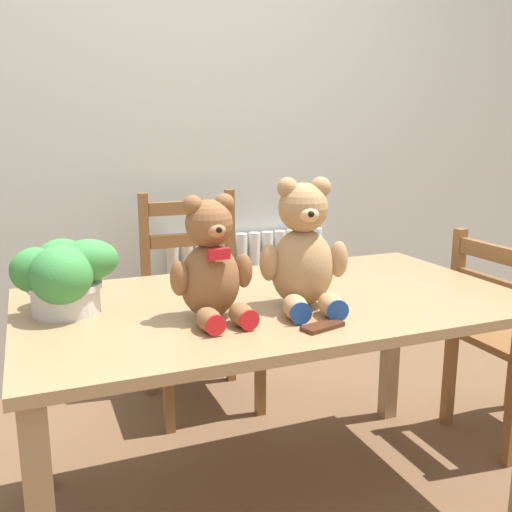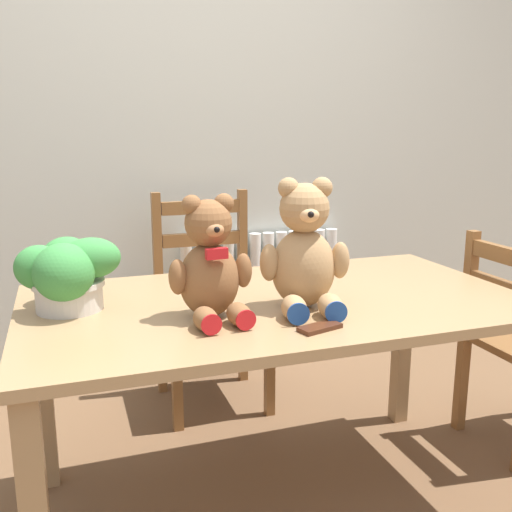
{
  "view_description": "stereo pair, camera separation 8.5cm",
  "coord_description": "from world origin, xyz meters",
  "px_view_note": "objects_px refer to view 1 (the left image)",
  "views": [
    {
      "loc": [
        -0.69,
        -1.13,
        1.23
      ],
      "look_at": [
        -0.1,
        0.33,
        0.89
      ],
      "focal_mm": 40.0,
      "sensor_mm": 36.0,
      "label": 1
    },
    {
      "loc": [
        -0.61,
        -1.16,
        1.23
      ],
      "look_at": [
        -0.1,
        0.33,
        0.89
      ],
      "focal_mm": 40.0,
      "sensor_mm": 36.0,
      "label": 2
    }
  ],
  "objects_px": {
    "wooden_chair_behind": "(198,302)",
    "teddy_bear_left": "(211,266)",
    "wooden_chair_side": "(510,337)",
    "chocolate_bar": "(323,326)",
    "teddy_bear_right": "(304,253)",
    "potted_plant": "(64,275)"
  },
  "relations": [
    {
      "from": "wooden_chair_side",
      "to": "teddy_bear_left",
      "type": "relative_size",
      "value": 2.47
    },
    {
      "from": "wooden_chair_behind",
      "to": "chocolate_bar",
      "type": "bearing_deg",
      "value": 90.5
    },
    {
      "from": "wooden_chair_side",
      "to": "potted_plant",
      "type": "bearing_deg",
      "value": -91.29
    },
    {
      "from": "teddy_bear_right",
      "to": "potted_plant",
      "type": "xyz_separation_m",
      "value": [
        -0.65,
        0.2,
        -0.05
      ]
    },
    {
      "from": "chocolate_bar",
      "to": "teddy_bear_left",
      "type": "bearing_deg",
      "value": 141.59
    },
    {
      "from": "wooden_chair_side",
      "to": "chocolate_bar",
      "type": "xyz_separation_m",
      "value": [
        -1.04,
        -0.35,
        0.3
      ]
    },
    {
      "from": "wooden_chair_behind",
      "to": "teddy_bear_left",
      "type": "height_order",
      "value": "teddy_bear_left"
    },
    {
      "from": "teddy_bear_left",
      "to": "chocolate_bar",
      "type": "bearing_deg",
      "value": 137.95
    },
    {
      "from": "wooden_chair_behind",
      "to": "wooden_chair_side",
      "type": "bearing_deg",
      "value": 143.22
    },
    {
      "from": "teddy_bear_left",
      "to": "potted_plant",
      "type": "bearing_deg",
      "value": -31.9
    },
    {
      "from": "teddy_bear_right",
      "to": "potted_plant",
      "type": "bearing_deg",
      "value": -6.43
    },
    {
      "from": "teddy_bear_right",
      "to": "chocolate_bar",
      "type": "relative_size",
      "value": 3.21
    },
    {
      "from": "chocolate_bar",
      "to": "wooden_chair_behind",
      "type": "bearing_deg",
      "value": 90.5
    },
    {
      "from": "wooden_chair_side",
      "to": "teddy_bear_right",
      "type": "distance_m",
      "value": 1.12
    },
    {
      "from": "teddy_bear_left",
      "to": "potted_plant",
      "type": "relative_size",
      "value": 1.17
    },
    {
      "from": "potted_plant",
      "to": "wooden_chair_side",
      "type": "bearing_deg",
      "value": -1.29
    },
    {
      "from": "potted_plant",
      "to": "teddy_bear_right",
      "type": "bearing_deg",
      "value": -17.11
    },
    {
      "from": "wooden_chair_side",
      "to": "potted_plant",
      "type": "distance_m",
      "value": 1.71
    },
    {
      "from": "teddy_bear_right",
      "to": "potted_plant",
      "type": "height_order",
      "value": "teddy_bear_right"
    },
    {
      "from": "wooden_chair_behind",
      "to": "teddy_bear_right",
      "type": "xyz_separation_m",
      "value": [
        0.05,
        -0.95,
        0.42
      ]
    },
    {
      "from": "teddy_bear_right",
      "to": "potted_plant",
      "type": "distance_m",
      "value": 0.68
    },
    {
      "from": "teddy_bear_left",
      "to": "teddy_bear_right",
      "type": "relative_size",
      "value": 0.9
    }
  ]
}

